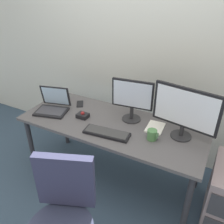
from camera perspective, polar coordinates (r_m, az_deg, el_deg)
The scene contains 11 objects.
ground_plane at distance 2.69m, azimuth 0.00°, elevation -15.57°, with size 8.00×8.00×0.00m, color #33475A.
back_wall at distance 2.58m, azimuth 7.65°, elevation 18.10°, with size 6.00×0.10×2.80m, color silver.
desk at distance 2.28m, azimuth 0.00°, elevation -4.15°, with size 1.76×0.71×0.71m.
monitor_main at distance 2.01m, azimuth 17.24°, elevation 0.34°, with size 0.55×0.18×0.46m.
monitor_side at distance 2.19m, azimuth 4.91°, elevation 3.42°, with size 0.39×0.18×0.41m.
keyboard at distance 2.08m, azimuth -1.29°, elevation -5.06°, with size 0.42×0.18×0.03m.
laptop at distance 2.50m, azimuth -14.08°, elevation 1.49°, with size 0.37×0.34×0.24m.
trackball_mouse at distance 2.33m, azimuth -7.08°, elevation -0.80°, with size 0.11×0.09×0.07m.
coffee_mug at distance 2.03m, azimuth 9.69°, elevation -5.45°, with size 0.09×0.08×0.09m.
paper_notepad at distance 2.20m, azimuth 10.37°, elevation -3.69°, with size 0.15×0.21×0.01m, color white.
cell_phone at distance 2.59m, azimuth -7.74°, elevation 1.95°, with size 0.07×0.14×0.01m, color black.
Camera 1 is at (0.88, -1.67, 1.91)m, focal length 37.88 mm.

